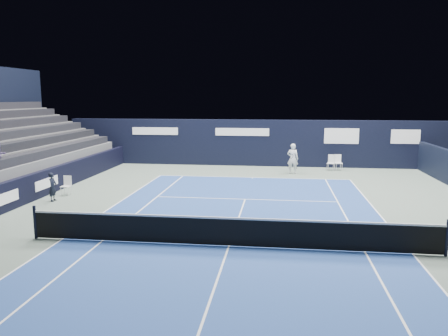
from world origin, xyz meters
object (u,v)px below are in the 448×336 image
(folding_chair_back_a, at_px, (331,160))
(tennis_player, at_px, (293,159))
(tennis_net, at_px, (229,231))
(line_judge_chair, at_px, (67,184))
(folding_chair_back_b, at_px, (338,161))

(folding_chair_back_a, relative_size, tennis_player, 0.54)
(tennis_net, bearing_deg, line_judge_chair, 143.44)
(folding_chair_back_a, bearing_deg, tennis_player, -128.82)
(folding_chair_back_b, height_order, tennis_net, tennis_net)
(folding_chair_back_a, xyz_separation_m, tennis_player, (-2.49, -1.61, 0.26))
(line_judge_chair, bearing_deg, folding_chair_back_b, 36.26)
(tennis_net, distance_m, tennis_player, 13.75)
(folding_chair_back_a, relative_size, tennis_net, 0.08)
(folding_chair_back_a, height_order, folding_chair_back_b, folding_chair_back_a)
(folding_chair_back_b, distance_m, tennis_player, 3.40)
(line_judge_chair, bearing_deg, tennis_net, -33.38)
(folding_chair_back_b, xyz_separation_m, line_judge_chair, (-13.74, -8.95, -0.05))
(line_judge_chair, distance_m, tennis_player, 13.03)
(folding_chair_back_a, distance_m, tennis_player, 2.97)
(line_judge_chair, height_order, tennis_player, tennis_player)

